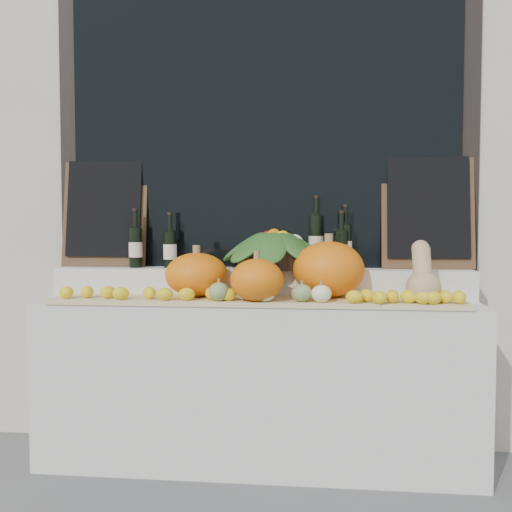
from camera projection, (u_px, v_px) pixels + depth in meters
storefront_facade at (269, 76)px, 3.68m from camera, size 7.00×0.94×4.50m
display_sill at (257, 381)px, 3.06m from camera, size 2.30×0.55×0.88m
rear_tier at (260, 282)px, 3.18m from camera, size 2.30×0.25×0.16m
straw_bedding at (255, 301)px, 2.91m from camera, size 2.10×0.32×0.02m
pumpkin_left at (197, 275)px, 2.99m from camera, size 0.38×0.38×0.23m
pumpkin_right at (329, 269)px, 2.96m from camera, size 0.48×0.48×0.29m
pumpkin_center at (257, 280)px, 2.80m from camera, size 0.30×0.30×0.21m
butternut_squash at (423, 278)px, 2.77m from camera, size 0.17×0.22×0.30m
decorative_gourds at (269, 291)px, 2.79m from camera, size 0.61×0.13×0.16m
lemon_heap at (253, 295)px, 2.80m from camera, size 2.20×0.16×0.06m
produce_bowl at (274, 249)px, 3.15m from camera, size 0.62×0.62×0.23m
wine_bottle_far_left at (136, 247)px, 3.23m from camera, size 0.08×0.08×0.34m
wine_bottle_near_left at (170, 249)px, 3.22m from camera, size 0.08×0.08×0.31m
wine_bottle_tall at (316, 241)px, 3.21m from camera, size 0.08×0.08×0.41m
wine_bottle_near_right at (345, 246)px, 3.13m from camera, size 0.08×0.08×0.36m
wine_bottle_far_right at (341, 249)px, 3.10m from camera, size 0.08×0.08×0.32m
chalkboard_left at (105, 211)px, 3.32m from camera, size 0.50×0.11×0.62m
chalkboard_right at (428, 210)px, 3.13m from camera, size 0.50×0.11×0.62m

